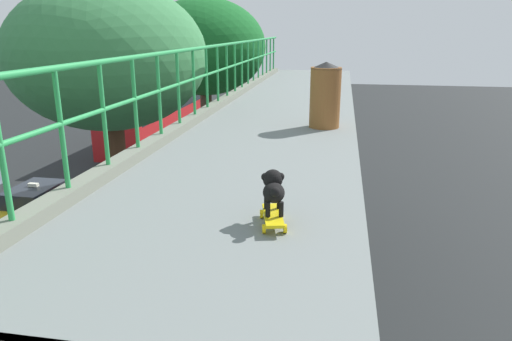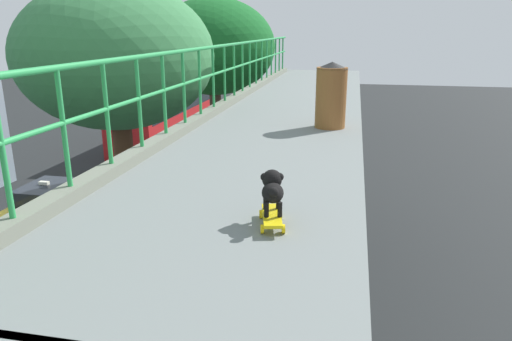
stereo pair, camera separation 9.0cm
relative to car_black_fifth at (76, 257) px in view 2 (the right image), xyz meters
name	(u,v)px [view 2 (the right image)]	position (x,y,z in m)	size (l,w,h in m)	color
overpass_deck	(128,337)	(6.30, -8.74, 4.60)	(2.57, 30.11, 0.37)	slate
car_black_fifth	(76,257)	(0.00, 0.00, 0.00)	(1.91, 4.41, 1.38)	black
car_yellow_cab_sixth	(43,206)	(-3.39, 3.38, -0.01)	(1.82, 4.34, 1.53)	yellow
car_red_taxi_seventh	(171,182)	(0.19, 6.85, 0.03)	(1.87, 4.33, 1.59)	red
city_bus	(169,111)	(-3.68, 16.54, 1.31)	(2.74, 11.87, 3.47)	#AE181A
roadside_tree_mid	(116,60)	(2.82, -2.01, 5.62)	(3.86, 3.86, 7.77)	#553221
roadside_tree_far	(214,48)	(2.38, 6.20, 5.51)	(4.43, 4.43, 7.93)	#50392C
toy_skateboard	(272,217)	(6.88, -7.50, 4.86)	(0.25, 0.46, 0.09)	yellow
small_dog	(272,188)	(6.87, -7.44, 5.07)	(0.22, 0.35, 0.31)	black
litter_bin	(331,95)	(7.11, -3.71, 5.28)	(0.46, 0.46, 0.97)	brown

